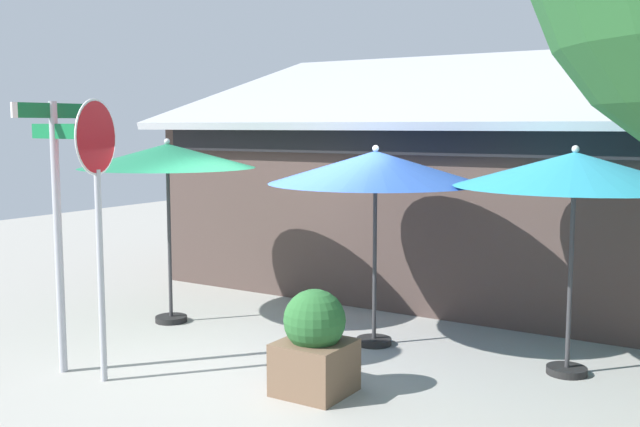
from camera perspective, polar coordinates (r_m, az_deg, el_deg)
ground_plane at (r=9.09m, az=-5.06°, el=-11.08°), size 28.00×28.00×0.10m
cafe_building at (r=12.80m, az=10.62°, el=1.31°), size 9.60×5.12×4.14m
street_sign_post at (r=8.59m, az=-19.50°, el=0.28°), size 0.82×0.88×2.99m
stop_sign at (r=8.11m, az=-16.65°, el=2.07°), size 0.27×0.76×3.01m
patio_umbrella_forest_green_left at (r=10.39m, az=-11.60°, el=4.23°), size 2.40×2.40×2.55m
patio_umbrella_royal_blue_center at (r=9.12m, az=4.27°, el=3.46°), size 2.64×2.64×2.49m
patio_umbrella_teal_right at (r=8.43m, az=18.90°, el=3.10°), size 2.58×2.58×2.52m
sidewalk_planter at (r=7.70m, az=-0.42°, el=-9.96°), size 0.70×0.70×1.08m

